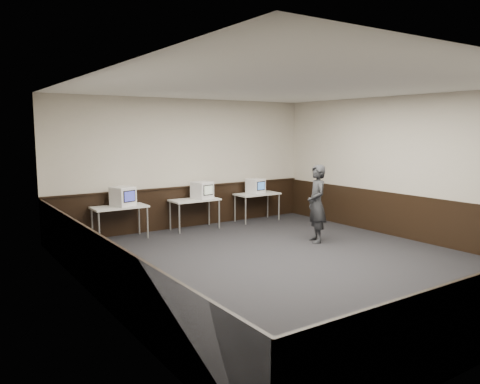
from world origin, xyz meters
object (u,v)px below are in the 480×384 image
desk_left (120,209)px  desk_right (257,196)px  desk_center (195,202)px  emac_right (256,186)px  emac_left (123,196)px  person (317,204)px  emac_center (202,190)px

desk_left → desk_right: same height
desk_center → emac_right: 1.89m
desk_right → emac_left: size_ratio=2.12×
person → desk_right: bearing=-162.3°
desk_right → emac_left: emac_left is taller
emac_left → emac_right: emac_left is taller
desk_center → emac_right: size_ratio=2.55×
emac_left → desk_center: bearing=-18.3°
emac_center → emac_right: size_ratio=1.12×
desk_left → person: bearing=-37.4°
desk_center → emac_center: emac_center is taller
emac_right → emac_center: bearing=172.5°
desk_right → person: size_ratio=0.71×
desk_right → emac_left: 3.73m
desk_right → emac_center: (-1.69, -0.01, 0.28)m
desk_right → emac_right: 0.27m
desk_left → desk_right: size_ratio=1.00×
desk_right → person: (-0.33, -2.65, 0.17)m
desk_left → emac_left: emac_left is taller
emac_center → desk_center: bearing=162.7°
desk_center → emac_right: emac_right is taller
desk_center → person: bearing=-59.4°
desk_left → desk_center: size_ratio=1.00×
emac_left → desk_right: bearing=-18.4°
desk_center → person: 3.08m
emac_center → person: bearing=-76.4°
desk_right → person: person is taller
emac_right → person: person is taller
desk_left → person: size_ratio=0.71×
desk_right → emac_right: size_ratio=2.55×
desk_center → emac_center: bearing=-3.7°
desk_center → emac_left: size_ratio=2.12×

